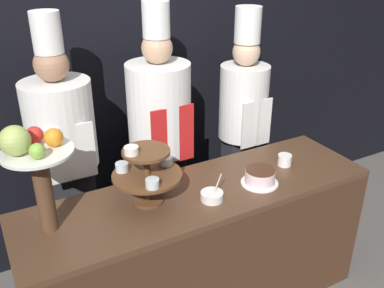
{
  "coord_description": "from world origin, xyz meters",
  "views": [
    {
      "loc": [
        -1.02,
        -1.47,
        2.14
      ],
      "look_at": [
        0.0,
        0.39,
        1.11
      ],
      "focal_mm": 40.0,
      "sensor_mm": 36.0,
      "label": 1
    }
  ],
  "objects_px": {
    "cake_round": "(260,177)",
    "cup_white": "(285,160)",
    "chef_center_left": "(160,133)",
    "chef_center_right": "(243,119)",
    "serving_bowl_near": "(212,196)",
    "fruit_pedestal": "(34,161)",
    "tiered_stand": "(146,171)",
    "chef_left": "(64,155)"
  },
  "relations": [
    {
      "from": "chef_center_left",
      "to": "chef_center_right",
      "type": "height_order",
      "value": "chef_center_left"
    },
    {
      "from": "tiered_stand",
      "to": "cake_round",
      "type": "distance_m",
      "value": 0.67
    },
    {
      "from": "fruit_pedestal",
      "to": "cup_white",
      "type": "xyz_separation_m",
      "value": [
        1.44,
        -0.05,
        -0.34
      ]
    },
    {
      "from": "serving_bowl_near",
      "to": "chef_center_left",
      "type": "relative_size",
      "value": 0.08
    },
    {
      "from": "fruit_pedestal",
      "to": "cake_round",
      "type": "distance_m",
      "value": 1.22
    },
    {
      "from": "fruit_pedestal",
      "to": "chef_center_right",
      "type": "relative_size",
      "value": 0.32
    },
    {
      "from": "fruit_pedestal",
      "to": "serving_bowl_near",
      "type": "xyz_separation_m",
      "value": [
        0.84,
        -0.17,
        -0.35
      ]
    },
    {
      "from": "cup_white",
      "to": "chef_center_left",
      "type": "xyz_separation_m",
      "value": [
        -0.59,
        0.56,
        0.09
      ]
    },
    {
      "from": "chef_left",
      "to": "chef_center_left",
      "type": "relative_size",
      "value": 0.99
    },
    {
      "from": "cake_round",
      "to": "cup_white",
      "type": "distance_m",
      "value": 0.29
    },
    {
      "from": "cup_white",
      "to": "chef_left",
      "type": "xyz_separation_m",
      "value": [
        -1.21,
        0.56,
        0.08
      ]
    },
    {
      "from": "cake_round",
      "to": "cup_white",
      "type": "relative_size",
      "value": 2.53
    },
    {
      "from": "fruit_pedestal",
      "to": "chef_center_left",
      "type": "xyz_separation_m",
      "value": [
        0.85,
        0.51,
        -0.25
      ]
    },
    {
      "from": "tiered_stand",
      "to": "serving_bowl_near",
      "type": "height_order",
      "value": "tiered_stand"
    },
    {
      "from": "tiered_stand",
      "to": "fruit_pedestal",
      "type": "relative_size",
      "value": 0.66
    },
    {
      "from": "serving_bowl_near",
      "to": "chef_center_left",
      "type": "bearing_deg",
      "value": 89.09
    },
    {
      "from": "tiered_stand",
      "to": "cup_white",
      "type": "bearing_deg",
      "value": -2.13
    },
    {
      "from": "cake_round",
      "to": "serving_bowl_near",
      "type": "distance_m",
      "value": 0.33
    },
    {
      "from": "tiered_stand",
      "to": "fruit_pedestal",
      "type": "distance_m",
      "value": 0.56
    },
    {
      "from": "tiered_stand",
      "to": "fruit_pedestal",
      "type": "xyz_separation_m",
      "value": [
        -0.53,
        0.01,
        0.19
      ]
    },
    {
      "from": "chef_center_left",
      "to": "cake_round",
      "type": "bearing_deg",
      "value": -64.51
    },
    {
      "from": "chef_center_left",
      "to": "chef_center_right",
      "type": "xyz_separation_m",
      "value": [
        0.66,
        0.0,
        -0.03
      ]
    },
    {
      "from": "cup_white",
      "to": "chef_center_right",
      "type": "height_order",
      "value": "chef_center_right"
    },
    {
      "from": "cake_round",
      "to": "fruit_pedestal",
      "type": "bearing_deg",
      "value": 172.47
    },
    {
      "from": "cake_round",
      "to": "chef_center_left",
      "type": "relative_size",
      "value": 0.12
    },
    {
      "from": "cup_white",
      "to": "chef_center_right",
      "type": "distance_m",
      "value": 0.57
    },
    {
      "from": "fruit_pedestal",
      "to": "chef_center_right",
      "type": "xyz_separation_m",
      "value": [
        1.51,
        0.51,
        -0.28
      ]
    },
    {
      "from": "fruit_pedestal",
      "to": "chef_left",
      "type": "distance_m",
      "value": 0.62
    },
    {
      "from": "cake_round",
      "to": "chef_center_right",
      "type": "height_order",
      "value": "chef_center_right"
    },
    {
      "from": "cup_white",
      "to": "chef_center_right",
      "type": "bearing_deg",
      "value": 82.86
    },
    {
      "from": "serving_bowl_near",
      "to": "cup_white",
      "type": "bearing_deg",
      "value": 11.31
    },
    {
      "from": "fruit_pedestal",
      "to": "cake_round",
      "type": "bearing_deg",
      "value": -7.53
    },
    {
      "from": "serving_bowl_near",
      "to": "chef_center_right",
      "type": "bearing_deg",
      "value": 45.42
    },
    {
      "from": "cup_white",
      "to": "serving_bowl_near",
      "type": "bearing_deg",
      "value": -168.69
    },
    {
      "from": "tiered_stand",
      "to": "chef_center_right",
      "type": "distance_m",
      "value": 1.11
    },
    {
      "from": "fruit_pedestal",
      "to": "chef_left",
      "type": "relative_size",
      "value": 0.31
    },
    {
      "from": "cake_round",
      "to": "chef_center_left",
      "type": "distance_m",
      "value": 0.74
    },
    {
      "from": "tiered_stand",
      "to": "serving_bowl_near",
      "type": "relative_size",
      "value": 2.49
    },
    {
      "from": "fruit_pedestal",
      "to": "chef_center_left",
      "type": "distance_m",
      "value": 1.02
    },
    {
      "from": "chef_left",
      "to": "chef_center_right",
      "type": "height_order",
      "value": "chef_left"
    },
    {
      "from": "chef_left",
      "to": "chef_center_right",
      "type": "distance_m",
      "value": 1.28
    },
    {
      "from": "cup_white",
      "to": "serving_bowl_near",
      "type": "relative_size",
      "value": 0.57
    }
  ]
}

